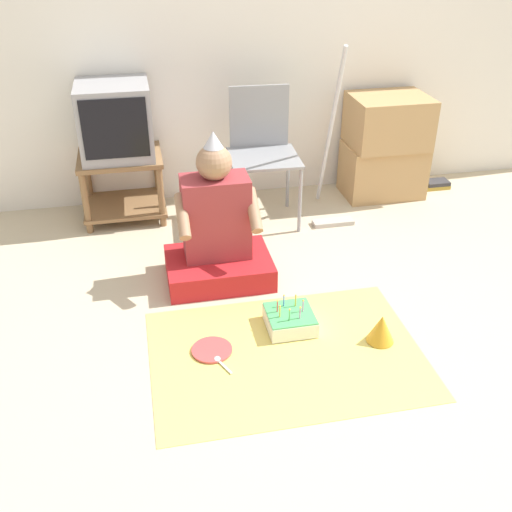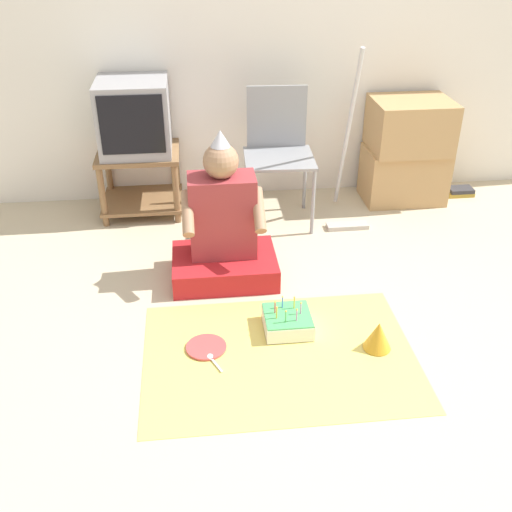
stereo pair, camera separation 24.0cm
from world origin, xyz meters
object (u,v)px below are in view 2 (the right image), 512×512
Objects in this scene: person_seated at (223,233)px; book_pile at (460,191)px; cardboard_box_stack at (407,150)px; birthday_cake at (287,321)px; party_hat_blue at (378,335)px; folding_chair at (278,145)px; tv at (134,116)px; dust_mop at (347,175)px; paper_plate at (206,347)px.

book_pile is at bearing 26.75° from person_seated.
birthday_cake is (-1.09, -1.48, -0.33)m from cardboard_box_stack.
party_hat_blue is at bearing -47.56° from person_seated.
party_hat_blue is at bearing -79.31° from folding_chair.
person_seated is (-1.38, -0.91, -0.10)m from cardboard_box_stack.
folding_chair is at bearing -11.23° from tv.
paper_plate is at bearing -128.12° from dust_mop.
party_hat_blue is at bearing -111.84° from cardboard_box_stack.
person_seated is (-0.87, -0.60, -0.06)m from dust_mop.
folding_chair is 1.61m from paper_plate.
cardboard_box_stack is 0.63× the size of dust_mop.
person_seated is 0.68m from birthday_cake.
folding_chair reaches higher than party_hat_blue.
cardboard_box_stack is (1.89, -0.02, -0.31)m from tv.
book_pile is 0.82× the size of birthday_cake.
birthday_cake reaches higher than book_pile.
tv reaches higher than person_seated.
person_seated is at bearing -153.25° from book_pile.
folding_chair is at bearing -172.52° from book_pile.
birthday_cake is at bearing -61.71° from tv.
birthday_cake is at bearing -126.37° from cardboard_box_stack.
party_hat_blue reaches higher than paper_plate.
birthday_cake is at bearing -136.10° from book_pile.
party_hat_blue is at bearing -25.78° from birthday_cake.
folding_chair reaches higher than book_pile.
person_seated is at bearing -60.82° from tv.
paper_plate is at bearing -133.57° from cardboard_box_stack.
book_pile is 2.08m from person_seated.
folding_chair reaches higher than birthday_cake.
cardboard_box_stack is 2.22m from paper_plate.
person_seated is 1.06m from party_hat_blue.
dust_mop is 5.90× the size of paper_plate.
folding_chair is 4.46× the size of book_pile.
person_seated reaches higher than birthday_cake.
birthday_cake is at bearing 14.65° from paper_plate.
book_pile is at bearing 0.03° from tv.
party_hat_blue is (0.70, -0.77, -0.20)m from person_seated.
dust_mop reaches higher than folding_chair.
paper_plate is at bearing -111.32° from folding_chair.
folding_chair is 0.74× the size of dust_mop.
dust_mop is (0.45, -0.14, -0.17)m from folding_chair.
party_hat_blue is at bearing -96.89° from dust_mop.
paper_plate is at bearing 173.85° from party_hat_blue.
tv is at bearing 118.29° from birthday_cake.
person_seated is (-0.42, -0.74, -0.24)m from folding_chair.
person_seated reaches higher than paper_plate.
birthday_cake is 1.63× the size of party_hat_blue.
book_pile is (0.97, 0.33, -0.32)m from dust_mop.
cardboard_box_stack reaches higher than book_pile.
tv is at bearing 166.80° from dust_mop.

